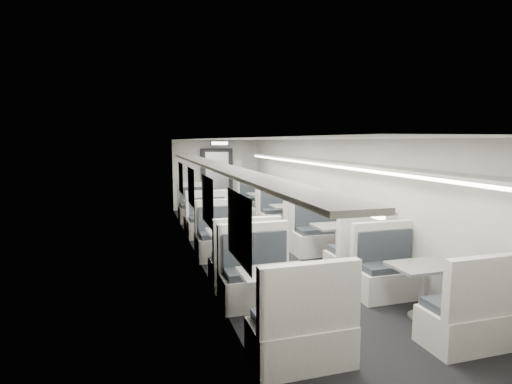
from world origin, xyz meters
TOP-DOWN VIEW (x-y plane):
  - room at (0.00, 0.00)m, footprint 3.24×12.24m
  - booth_left_a at (-1.00, 3.09)m, footprint 1.05×2.13m
  - booth_left_b at (-1.00, 1.21)m, footprint 1.01×2.05m
  - booth_left_c at (-1.00, -0.75)m, footprint 1.09×2.21m
  - booth_left_d at (-1.00, -3.13)m, footprint 1.08×2.19m
  - booth_right_a at (1.00, 3.72)m, footprint 1.12×2.27m
  - booth_right_b at (1.00, 1.53)m, footprint 1.09×2.20m
  - booth_right_c at (1.00, -0.97)m, footprint 1.10×2.24m
  - booth_right_d at (1.00, -3.36)m, footprint 1.04×2.10m
  - passenger at (-0.80, 2.75)m, footprint 0.56×0.41m
  - window_a at (-1.49, 3.40)m, footprint 0.02×1.18m
  - window_b at (-1.49, 1.20)m, footprint 0.02×1.18m
  - window_c at (-1.49, -1.00)m, footprint 0.02×1.18m
  - window_d at (-1.49, -3.20)m, footprint 0.02×1.18m
  - luggage_rack_left at (-1.24, -0.30)m, footprint 0.46×10.40m
  - luggage_rack_right at (1.24, -0.30)m, footprint 0.46×10.40m
  - vestibule_door at (0.00, 5.93)m, footprint 1.10×0.13m
  - exit_sign at (0.00, 5.44)m, footprint 0.62×0.12m
  - wall_notice at (0.75, 5.92)m, footprint 0.32×0.02m

SIDE VIEW (x-z plane):
  - booth_left_b at x=-1.00m, z-range -0.18..0.91m
  - booth_right_d at x=1.00m, z-range -0.19..0.94m
  - booth_left_a at x=-1.00m, z-range -0.19..0.95m
  - booth_left_d at x=-1.00m, z-range -0.19..0.98m
  - booth_right_b at x=1.00m, z-range -0.20..0.98m
  - booth_left_c at x=-1.00m, z-range -0.20..0.98m
  - booth_right_c at x=1.00m, z-range -0.20..1.00m
  - booth_right_a at x=1.00m, z-range -0.20..1.01m
  - passenger at x=-0.80m, z-range 0.00..1.41m
  - vestibule_door at x=0.00m, z-range -0.01..2.09m
  - room at x=0.00m, z-range -0.12..2.52m
  - window_a at x=-1.49m, z-range 0.93..1.77m
  - window_b at x=-1.49m, z-range 0.93..1.77m
  - window_c at x=-1.49m, z-range 0.93..1.77m
  - window_d at x=-1.49m, z-range 0.93..1.77m
  - wall_notice at x=0.75m, z-range 1.30..1.70m
  - luggage_rack_left at x=-1.24m, z-range 1.87..1.96m
  - luggage_rack_right at x=1.24m, z-range 1.87..1.96m
  - exit_sign at x=0.00m, z-range 2.20..2.36m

